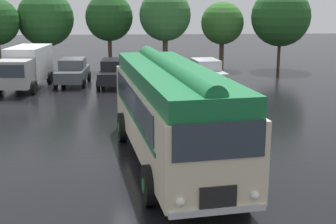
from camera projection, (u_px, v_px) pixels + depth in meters
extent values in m
plane|color=black|center=(149.00, 160.00, 16.08)|extent=(120.00, 120.00, 0.00)
cube|color=beige|center=(171.00, 117.00, 15.42)|extent=(3.90, 10.25, 2.10)
cube|color=#196B38|center=(171.00, 77.00, 15.11)|extent=(3.68, 10.03, 0.56)
cylinder|color=#196B38|center=(171.00, 69.00, 15.05)|extent=(1.95, 9.49, 0.60)
cube|color=#2D3842|center=(206.00, 96.00, 15.83)|extent=(1.18, 7.92, 0.84)
cube|color=#2D3842|center=(132.00, 100.00, 15.31)|extent=(1.18, 7.92, 0.84)
cube|color=#196B38|center=(206.00, 113.00, 15.86)|extent=(1.20, 8.12, 0.12)
cube|color=#196B38|center=(132.00, 116.00, 15.34)|extent=(1.20, 8.12, 0.12)
cube|color=#2D3842|center=(220.00, 141.00, 10.50)|extent=(2.18, 0.35, 0.88)
cube|color=black|center=(218.00, 198.00, 10.81)|extent=(0.90, 0.19, 0.56)
cube|color=silver|center=(218.00, 211.00, 10.87)|extent=(2.36, 0.44, 0.16)
sphere|color=white|center=(255.00, 196.00, 10.99)|extent=(0.22, 0.22, 0.22)
sphere|color=white|center=(180.00, 202.00, 10.62)|extent=(0.22, 0.22, 0.22)
cylinder|color=black|center=(241.00, 177.00, 12.98)|extent=(0.43, 1.13, 1.10)
cylinder|color=#196B38|center=(241.00, 177.00, 12.98)|extent=(0.37, 0.43, 0.39)
cylinder|color=black|center=(149.00, 185.00, 12.45)|extent=(0.43, 1.13, 1.10)
cylinder|color=#196B38|center=(149.00, 185.00, 12.45)|extent=(0.37, 0.43, 0.39)
cylinder|color=black|center=(187.00, 123.00, 18.69)|extent=(0.43, 1.13, 1.10)
cylinder|color=#196B38|center=(187.00, 123.00, 18.69)|extent=(0.37, 0.43, 0.39)
cylinder|color=black|center=(122.00, 127.00, 18.15)|extent=(0.43, 1.13, 1.10)
cylinder|color=#196B38|center=(122.00, 127.00, 18.15)|extent=(0.37, 0.43, 0.39)
cube|color=#4C5156|center=(73.00, 74.00, 30.31)|extent=(1.82, 4.25, 0.70)
cube|color=#4C5156|center=(73.00, 63.00, 30.30)|extent=(1.56, 2.22, 0.64)
cube|color=#2D3842|center=(84.00, 63.00, 30.33)|extent=(0.08, 1.93, 0.50)
cube|color=#2D3842|center=(61.00, 63.00, 30.27)|extent=(0.08, 1.93, 0.50)
cylinder|color=black|center=(84.00, 83.00, 29.16)|extent=(0.22, 0.65, 0.64)
cylinder|color=black|center=(56.00, 83.00, 29.09)|extent=(0.22, 0.65, 0.64)
cylinder|color=black|center=(89.00, 76.00, 31.69)|extent=(0.22, 0.65, 0.64)
cylinder|color=black|center=(63.00, 76.00, 31.62)|extent=(0.22, 0.65, 0.64)
cube|color=black|center=(114.00, 75.00, 29.88)|extent=(1.85, 4.26, 0.70)
cube|color=black|center=(114.00, 64.00, 29.86)|extent=(1.58, 2.24, 0.64)
cube|color=#2D3842|center=(126.00, 64.00, 29.89)|extent=(0.10, 1.93, 0.50)
cube|color=#2D3842|center=(102.00, 64.00, 29.84)|extent=(0.10, 1.93, 0.50)
cylinder|color=black|center=(127.00, 84.00, 28.72)|extent=(0.22, 0.65, 0.64)
cylinder|color=black|center=(98.00, 84.00, 28.66)|extent=(0.22, 0.65, 0.64)
cylinder|color=black|center=(129.00, 77.00, 31.25)|extent=(0.22, 0.65, 0.64)
cylinder|color=black|center=(103.00, 77.00, 31.19)|extent=(0.22, 0.65, 0.64)
cube|color=#B7BABF|center=(165.00, 75.00, 29.74)|extent=(1.83, 4.25, 0.70)
cube|color=#B7BABF|center=(165.00, 65.00, 29.73)|extent=(1.56, 2.23, 0.64)
cube|color=#2D3842|center=(177.00, 65.00, 29.76)|extent=(0.08, 1.93, 0.50)
cube|color=#2D3842|center=(153.00, 65.00, 29.70)|extent=(0.08, 1.93, 0.50)
cylinder|color=black|center=(180.00, 84.00, 28.59)|extent=(0.22, 0.65, 0.64)
cylinder|color=black|center=(151.00, 85.00, 28.53)|extent=(0.22, 0.65, 0.64)
cylinder|color=black|center=(177.00, 77.00, 31.12)|extent=(0.22, 0.65, 0.64)
cylinder|color=black|center=(151.00, 78.00, 31.06)|extent=(0.22, 0.65, 0.64)
cube|color=#B7BABF|center=(206.00, 75.00, 29.89)|extent=(2.20, 4.38, 0.70)
cube|color=#B7BABF|center=(206.00, 64.00, 29.88)|extent=(1.75, 2.35, 0.64)
cube|color=#2D3842|center=(217.00, 64.00, 30.02)|extent=(0.26, 1.92, 0.50)
cube|color=#2D3842|center=(194.00, 65.00, 29.74)|extent=(0.26, 1.92, 0.50)
cylinder|color=black|center=(225.00, 83.00, 28.89)|extent=(0.28, 0.66, 0.64)
cylinder|color=black|center=(198.00, 84.00, 28.57)|extent=(0.28, 0.66, 0.64)
cylinder|color=black|center=(213.00, 77.00, 31.38)|extent=(0.28, 0.66, 0.64)
cylinder|color=black|center=(188.00, 78.00, 31.05)|extent=(0.28, 0.66, 0.64)
cube|color=silver|center=(30.00, 63.00, 29.66)|extent=(2.32, 4.10, 2.10)
cube|color=#A4A4A4|center=(15.00, 74.00, 26.90)|extent=(2.04, 1.89, 1.60)
cube|color=#2D3842|center=(9.00, 71.00, 25.98)|extent=(1.70, 0.17, 0.72)
cylinder|color=black|center=(34.00, 87.00, 27.12)|extent=(0.31, 0.82, 0.80)
cylinder|color=black|center=(50.00, 78.00, 30.59)|extent=(0.31, 0.82, 0.80)
cylinder|color=black|center=(18.00, 77.00, 30.62)|extent=(0.31, 0.82, 0.80)
cylinder|color=#4C3823|center=(48.00, 55.00, 36.08)|extent=(0.26, 0.26, 2.39)
sphere|color=#235623|center=(46.00, 18.00, 35.43)|extent=(4.25, 4.25, 4.25)
sphere|color=#235623|center=(50.00, 21.00, 35.53)|extent=(2.74, 2.74, 2.74)
cylinder|color=#4C3823|center=(110.00, 53.00, 36.07)|extent=(0.30, 0.30, 2.72)
sphere|color=#1E4C1E|center=(109.00, 17.00, 35.43)|extent=(3.59, 3.59, 3.59)
sphere|color=#1E4C1E|center=(113.00, 12.00, 35.73)|extent=(2.26, 2.26, 2.26)
cylinder|color=#4C3823|center=(165.00, 54.00, 35.24)|extent=(0.39, 0.39, 2.82)
sphere|color=#2D662D|center=(165.00, 15.00, 34.57)|extent=(3.83, 3.83, 3.83)
sphere|color=#2D662D|center=(167.00, 18.00, 34.68)|extent=(3.05, 3.05, 3.05)
cylinder|color=#4C3823|center=(221.00, 54.00, 36.96)|extent=(0.36, 0.36, 2.35)
sphere|color=#336B28|center=(222.00, 23.00, 36.40)|extent=(3.32, 3.32, 3.32)
sphere|color=#336B28|center=(228.00, 23.00, 36.05)|extent=(2.05, 2.05, 2.05)
cylinder|color=#4C3823|center=(279.00, 54.00, 36.70)|extent=(0.24, 0.24, 2.37)
sphere|color=#235623|center=(281.00, 17.00, 36.03)|extent=(4.55, 4.55, 4.55)
sphere|color=#235623|center=(286.00, 17.00, 35.80)|extent=(3.37, 3.37, 3.37)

